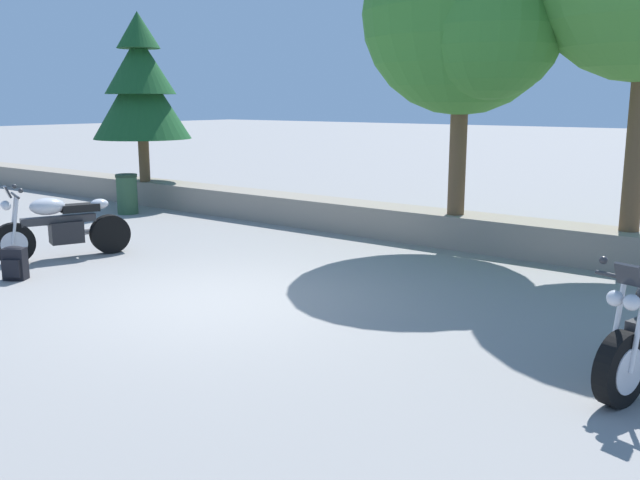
{
  "coord_description": "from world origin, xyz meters",
  "views": [
    {
      "loc": [
        6.04,
        -5.71,
        2.41
      ],
      "look_at": [
        0.67,
        1.2,
        0.65
      ],
      "focal_mm": 38.93,
      "sensor_mm": 36.0,
      "label": 1
    }
  ],
  "objects_px": {
    "motorcycle_silver_near_left": "(61,228)",
    "trash_bin": "(127,194)",
    "pine_tree_far_left": "(140,86)",
    "leafy_tree_mid_left": "(469,16)",
    "rider_backpack": "(15,262)"
  },
  "relations": [
    {
      "from": "rider_backpack",
      "to": "leafy_tree_mid_left",
      "type": "xyz_separation_m",
      "value": [
        3.89,
        5.58,
        3.46
      ]
    },
    {
      "from": "leafy_tree_mid_left",
      "to": "trash_bin",
      "type": "distance_m",
      "value": 8.13
    },
    {
      "from": "motorcycle_silver_near_left",
      "to": "trash_bin",
      "type": "xyz_separation_m",
      "value": [
        -2.79,
        3.33,
        -0.05
      ]
    },
    {
      "from": "pine_tree_far_left",
      "to": "trash_bin",
      "type": "height_order",
      "value": "pine_tree_far_left"
    },
    {
      "from": "trash_bin",
      "to": "leafy_tree_mid_left",
      "type": "bearing_deg",
      "value": 8.57
    },
    {
      "from": "pine_tree_far_left",
      "to": "leafy_tree_mid_left",
      "type": "distance_m",
      "value": 8.18
    },
    {
      "from": "motorcycle_silver_near_left",
      "to": "trash_bin",
      "type": "distance_m",
      "value": 4.35
    },
    {
      "from": "leafy_tree_mid_left",
      "to": "rider_backpack",
      "type": "bearing_deg",
      "value": -124.88
    },
    {
      "from": "rider_backpack",
      "to": "pine_tree_far_left",
      "type": "height_order",
      "value": "pine_tree_far_left"
    },
    {
      "from": "leafy_tree_mid_left",
      "to": "trash_bin",
      "type": "relative_size",
      "value": 5.62
    },
    {
      "from": "leafy_tree_mid_left",
      "to": "trash_bin",
      "type": "height_order",
      "value": "leafy_tree_mid_left"
    },
    {
      "from": "motorcycle_silver_near_left",
      "to": "rider_backpack",
      "type": "xyz_separation_m",
      "value": [
        0.68,
        -1.15,
        -0.24
      ]
    },
    {
      "from": "pine_tree_far_left",
      "to": "motorcycle_silver_near_left",
      "type": "bearing_deg",
      "value": -51.2
    },
    {
      "from": "rider_backpack",
      "to": "leafy_tree_mid_left",
      "type": "distance_m",
      "value": 7.63
    },
    {
      "from": "motorcycle_silver_near_left",
      "to": "pine_tree_far_left",
      "type": "xyz_separation_m",
      "value": [
        -3.56,
        4.42,
        2.25
      ]
    }
  ]
}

